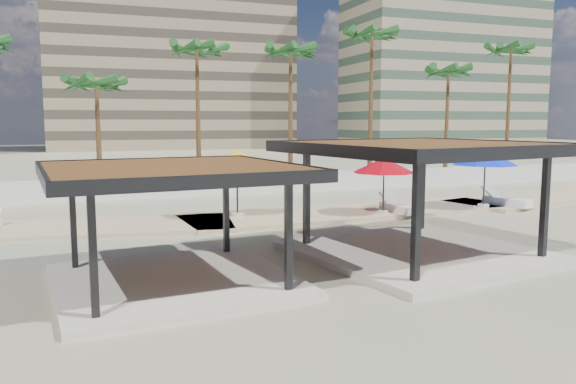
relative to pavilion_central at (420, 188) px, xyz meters
name	(u,v)px	position (x,y,z in m)	size (l,w,h in m)	color
ground	(393,249)	(-0.25, 1.13, -2.19)	(200.00, 200.00, 0.00)	tan
promenade	(348,211)	(1.75, 8.80, -2.13)	(44.45, 7.97, 0.24)	#C6B284
boundary_wall	(258,183)	(-0.25, 17.13, -1.59)	(56.00, 0.30, 1.20)	silver
building_mid	(171,60)	(3.75, 79.13, 12.07)	(38.00, 16.00, 30.40)	#847259
building_east	(443,45)	(47.75, 67.13, 15.07)	(32.00, 15.00, 36.40)	gray
pavilion_central	(420,188)	(0.00, 0.00, 0.00)	(8.47, 8.47, 3.68)	beige
pavilion_west	(173,214)	(-7.91, -0.57, -0.29)	(6.92, 6.92, 3.20)	beige
umbrella_b	(237,159)	(-3.81, 8.39, 0.49)	(3.99, 3.99, 2.91)	beige
umbrella_c	(384,165)	(2.62, 6.93, 0.16)	(3.24, 3.24, 2.53)	beige
umbrella_d	(485,157)	(8.16, 6.93, 0.41)	(3.76, 3.76, 2.82)	beige
lounger_b	(399,208)	(3.47, 6.98, -1.81)	(0.97, 2.34, 0.86)	white
lounger_c	(506,201)	(9.57, 6.98, -1.79)	(1.54, 2.56, 0.92)	white
palm_c	(96,88)	(-9.25, 19.23, 4.05)	(3.00, 3.00, 7.30)	brown
palm_d	(197,55)	(-3.25, 20.03, 6.20)	(3.00, 3.00, 9.57)	brown
palm_e	(291,57)	(2.75, 19.53, 6.28)	(3.00, 3.00, 9.66)	brown
palm_f	(372,41)	(8.75, 19.73, 7.58)	(3.00, 3.00, 11.06)	brown
palm_g	(448,76)	(14.75, 19.33, 5.39)	(3.00, 3.00, 8.72)	brown
palm_h	(511,55)	(20.75, 19.93, 7.14)	(3.00, 3.00, 10.59)	brown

